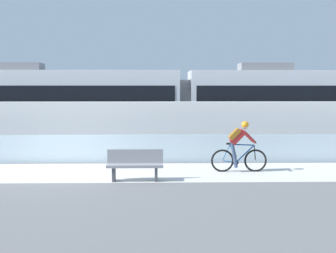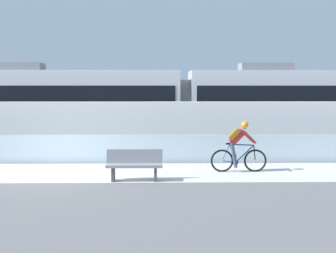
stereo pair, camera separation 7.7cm
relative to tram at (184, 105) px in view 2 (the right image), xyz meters
name	(u,v)px [view 2 (the right image)]	position (x,y,z in m)	size (l,w,h in m)	color
ground_plane	(57,173)	(-4.38, -6.85, -1.89)	(200.00, 200.00, 0.00)	slate
bike_path_deck	(57,172)	(-4.38, -6.85, -1.89)	(32.00, 3.20, 0.01)	silver
glass_parapet	(68,149)	(-4.38, -5.00, -1.39)	(32.00, 0.05, 1.01)	silver
concrete_barrier_wall	(77,129)	(-4.38, -3.20, -0.83)	(32.00, 0.36, 2.12)	white
tram_rail_near	(88,147)	(-4.38, -0.72, -1.89)	(32.00, 0.08, 0.01)	#595654
tram_rail_far	(93,143)	(-4.38, 0.72, -1.89)	(32.00, 0.08, 0.01)	#595654
tram	(184,105)	(0.00, 0.00, 0.00)	(22.56, 2.54, 3.81)	silver
cyclist_on_bike	(239,147)	(1.34, -6.85, -1.09)	(1.77, 0.58, 1.61)	black
bench	(134,164)	(-1.86, -8.14, -1.41)	(1.60, 0.45, 0.89)	gray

